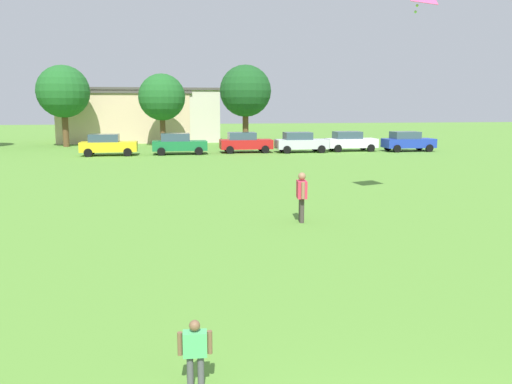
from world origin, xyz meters
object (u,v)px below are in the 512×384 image
Objects in this scene: child_kite_flyer at (195,348)px; tree_right at (162,97)px; parked_car_blue_5 at (408,141)px; tree_left at (63,92)px; tree_far_right at (245,91)px; parked_car_yellow_0 at (108,145)px; parked_car_silver_3 at (301,142)px; parked_car_white_4 at (350,141)px; parked_car_green_1 at (179,144)px; adult_bystander at (302,193)px; parked_car_red_2 at (245,142)px.

tree_right is (-0.59, 43.60, 4.04)m from child_kite_flyer.
parked_car_blue_5 is 0.56× the size of tree_left.
child_kite_flyer is 46.14m from tree_left.
parked_car_yellow_0 is at bearing -144.77° from tree_far_right.
parked_car_yellow_0 is (-4.80, 34.98, 0.27)m from child_kite_flyer.
parked_car_silver_3 is 0.56× the size of tree_left.
parked_car_white_4 is 0.55× the size of tree_far_right.
parked_car_blue_5 is (24.85, -0.39, 0.00)m from parked_car_yellow_0.
parked_car_yellow_0 is 15.58m from tree_far_right.
parked_car_green_1 is 9.38m from tree_right.
tree_far_right reaches higher than adult_bystander.
child_kite_flyer is at bearing -89.23° from tree_right.
parked_car_green_1 is (5.47, 0.12, 0.00)m from parked_car_yellow_0.
parked_car_blue_5 is at bearing -0.89° from parked_car_yellow_0.
adult_bystander is 0.39× the size of parked_car_blue_5.
parked_car_silver_3 is (15.55, 0.15, 0.00)m from parked_car_yellow_0.
parked_car_red_2 is (2.07, 26.02, -0.14)m from adult_bystander.
parked_car_white_4 is 26.94m from tree_left.
tree_left is at bearing -151.16° from adult_bystander.
parked_car_yellow_0 is at bearing -63.75° from tree_left.
tree_far_right is at bearing 111.53° from parked_car_silver_3.
parked_car_yellow_0 is at bearing -178.28° from parked_car_white_4.
parked_car_yellow_0 and parked_car_white_4 have the same top height.
parked_car_blue_5 is at bearing -19.08° from tree_left.
parked_car_white_4 is 18.14m from tree_right.
child_kite_flyer is 0.23× the size of parked_car_blue_5.
tree_left is 17.14m from tree_far_right.
adult_bystander is 29.56m from parked_car_blue_5.
adult_bystander is 26.78m from parked_car_yellow_0.
adult_bystander is 0.21× the size of tree_far_right.
tree_right is at bearing 63.94° from parked_car_yellow_0.
adult_bystander is 0.39× the size of parked_car_red_2.
parked_car_green_1 is 1.00× the size of parked_car_white_4.
tree_left reaches higher than tree_right.
child_kite_flyer is at bearing -107.01° from parked_car_silver_3.
adult_bystander is at bearing -122.70° from parked_car_blue_5.
tree_right is at bearing 153.14° from parked_car_white_4.
tree_far_right is (7.41, 43.60, 4.66)m from child_kite_flyer.
parked_car_white_4 is (20.04, 0.60, 0.00)m from parked_car_yellow_0.
child_kite_flyer is 35.31m from parked_car_yellow_0.
child_kite_flyer is 0.23× the size of parked_car_red_2.
child_kite_flyer is 38.71m from parked_car_white_4.
parked_car_yellow_0 is at bearing -116.06° from tree_right.
parked_car_green_1 is at bearing -128.38° from tree_far_right.
parked_car_yellow_0 is 1.00× the size of parked_car_white_4.
tree_left is 0.98× the size of tree_far_right.
child_kite_flyer is 36.74m from parked_car_silver_3.
parked_car_silver_3 is 0.55× the size of tree_far_right.
parked_car_yellow_0 reaches higher than child_kite_flyer.
tree_right is at bearing 94.40° from child_kite_flyer.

